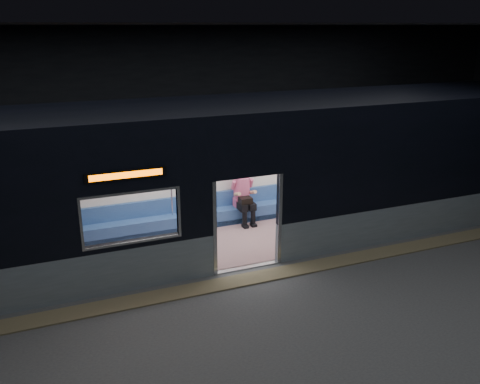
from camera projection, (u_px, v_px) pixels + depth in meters
station_floor at (268, 290)px, 10.05m from camera, size 24.00×14.00×0.01m
station_envelope at (272, 105)px, 8.90m from camera, size 24.00×14.00×5.00m
tactile_strip at (257, 277)px, 10.52m from camera, size 22.80×0.50×0.03m
metro_car at (222, 168)px, 11.70m from camera, size 18.00×3.04×3.35m
passenger at (243, 192)px, 13.23m from camera, size 0.47×0.79×1.49m
handbag at (245, 200)px, 13.04m from camera, size 0.35×0.32×0.16m
transit_map at (368, 152)px, 14.77m from camera, size 1.01×0.03×0.66m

